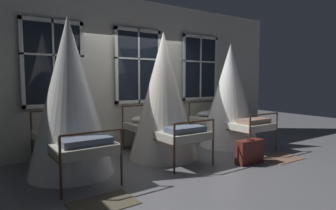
{
  "coord_description": "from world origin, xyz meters",
  "views": [
    {
      "loc": [
        -3.07,
        -4.77,
        1.55
      ],
      "look_at": [
        0.07,
        -0.1,
        1.04
      ],
      "focal_mm": 30.31,
      "sensor_mm": 36.0,
      "label": 1
    }
  ],
  "objects_px": {
    "cot_third": "(230,97)",
    "suitcase_dark": "(249,152)",
    "cot_second": "(163,98)",
    "cot_first": "(70,99)"
  },
  "relations": [
    {
      "from": "cot_first",
      "to": "cot_third",
      "type": "relative_size",
      "value": 1.08
    },
    {
      "from": "cot_first",
      "to": "cot_second",
      "type": "relative_size",
      "value": 1.04
    },
    {
      "from": "cot_first",
      "to": "cot_second",
      "type": "distance_m",
      "value": 1.81
    },
    {
      "from": "cot_second",
      "to": "cot_third",
      "type": "xyz_separation_m",
      "value": [
        1.84,
        -0.01,
        -0.05
      ]
    },
    {
      "from": "cot_third",
      "to": "cot_first",
      "type": "bearing_deg",
      "value": 89.62
    },
    {
      "from": "cot_second",
      "to": "cot_third",
      "type": "height_order",
      "value": "cot_second"
    },
    {
      "from": "cot_first",
      "to": "suitcase_dark",
      "type": "relative_size",
      "value": 4.53
    },
    {
      "from": "cot_first",
      "to": "cot_third",
      "type": "xyz_separation_m",
      "value": [
        3.65,
        -0.02,
        -0.09
      ]
    },
    {
      "from": "cot_third",
      "to": "suitcase_dark",
      "type": "height_order",
      "value": "cot_third"
    },
    {
      "from": "suitcase_dark",
      "to": "cot_first",
      "type": "bearing_deg",
      "value": 158.84
    }
  ]
}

